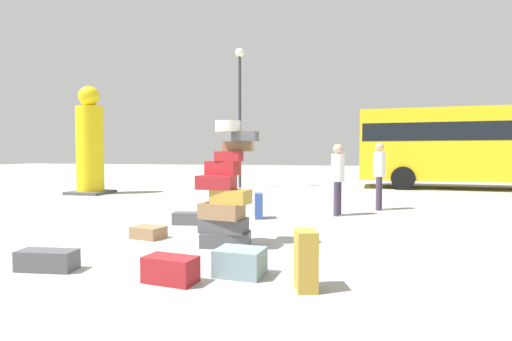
{
  "coord_description": "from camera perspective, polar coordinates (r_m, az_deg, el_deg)",
  "views": [
    {
      "loc": [
        2.22,
        -5.62,
        1.43
      ],
      "look_at": [
        0.34,
        2.15,
        1.08
      ],
      "focal_mm": 28.17,
      "sensor_mm": 36.0,
      "label": 1
    }
  ],
  "objects": [
    {
      "name": "suitcase_charcoal_right_side",
      "position": [
        8.17,
        -9.32,
        -6.72
      ],
      "size": [
        0.71,
        0.4,
        0.24
      ],
      "primitive_type": "cube",
      "rotation": [
        0.0,
        0.0,
        0.16
      ],
      "color": "#4C4C51",
      "rests_on": "ground"
    },
    {
      "name": "suitcase_navy_behind_tower",
      "position": [
        8.76,
        0.37,
        -5.05
      ],
      "size": [
        0.25,
        0.39,
        0.55
      ],
      "primitive_type": "cube",
      "rotation": [
        0.0,
        0.0,
        0.27
      ],
      "color": "#334F99",
      "rests_on": "ground"
    },
    {
      "name": "parked_bus",
      "position": [
        18.15,
        29.61,
        3.47
      ],
      "size": [
        9.47,
        3.14,
        3.15
      ],
      "rotation": [
        0.0,
        0.0,
        -0.06
      ],
      "color": "yellow",
      "rests_on": "ground"
    },
    {
      "name": "person_bearded_onlooker",
      "position": [
        9.31,
        11.53,
        -0.36
      ],
      "size": [
        0.3,
        0.33,
        1.63
      ],
      "rotation": [
        0.0,
        0.0,
        -1.79
      ],
      "color": "#3F334C",
      "rests_on": "ground"
    },
    {
      "name": "suitcase_slate_left_side",
      "position": [
        4.79,
        -2.28,
        -12.86
      ],
      "size": [
        0.58,
        0.47,
        0.31
      ],
      "primitive_type": "cube",
      "rotation": [
        0.0,
        0.0,
        -0.08
      ],
      "color": "gray",
      "rests_on": "ground"
    },
    {
      "name": "person_tourist_with_camera",
      "position": [
        10.47,
        17.1,
        0.1
      ],
      "size": [
        0.3,
        0.33,
        1.68
      ],
      "rotation": [
        0.0,
        0.0,
        -1.79
      ],
      "color": "#3F334C",
      "rests_on": "ground"
    },
    {
      "name": "yellow_dummy_statue",
      "position": [
        15.11,
        -22.51,
        3.18
      ],
      "size": [
        1.27,
        1.27,
        3.74
      ],
      "color": "yellow",
      "rests_on": "ground"
    },
    {
      "name": "lamp_post",
      "position": [
        16.66,
        -2.32,
        10.51
      ],
      "size": [
        0.36,
        0.36,
        5.68
      ],
      "color": "#333338",
      "rests_on": "ground"
    },
    {
      "name": "suitcase_charcoal_white_trunk",
      "position": [
        5.6,
        -27.52,
        -11.23
      ],
      "size": [
        0.73,
        0.37,
        0.25
      ],
      "primitive_type": "cube",
      "rotation": [
        0.0,
        0.0,
        0.12
      ],
      "color": "#4C4C51",
      "rests_on": "ground"
    },
    {
      "name": "suitcase_tan_foreground_far",
      "position": [
        4.3,
        7.08,
        -12.53
      ],
      "size": [
        0.29,
        0.36,
        0.63
      ],
      "primitive_type": "cube",
      "rotation": [
        0.0,
        0.0,
        0.3
      ],
      "color": "#B28C33",
      "rests_on": "ground"
    },
    {
      "name": "suitcase_brown_foreground_near",
      "position": [
        7.03,
        -15.03,
        -8.48
      ],
      "size": [
        0.58,
        0.48,
        0.2
      ],
      "primitive_type": "cube",
      "rotation": [
        0.0,
        0.0,
        -0.21
      ],
      "color": "olive",
      "rests_on": "ground"
    },
    {
      "name": "ground_plane",
      "position": [
        6.2,
        -7.88,
        -10.81
      ],
      "size": [
        80.0,
        80.0,
        0.0
      ],
      "primitive_type": "plane",
      "color": "#9E9E99"
    },
    {
      "name": "suitcase_tower",
      "position": [
        6.14,
        -4.33,
        -3.77
      ],
      "size": [
        0.9,
        0.73,
        1.91
      ],
      "color": "#4C4C51",
      "rests_on": "ground"
    },
    {
      "name": "suitcase_maroon_upright_blue",
      "position": [
        4.65,
        -12.04,
        -13.58
      ],
      "size": [
        0.62,
        0.39,
        0.29
      ],
      "primitive_type": "cube",
      "rotation": [
        0.0,
        0.0,
        -0.14
      ],
      "color": "maroon",
      "rests_on": "ground"
    }
  ]
}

